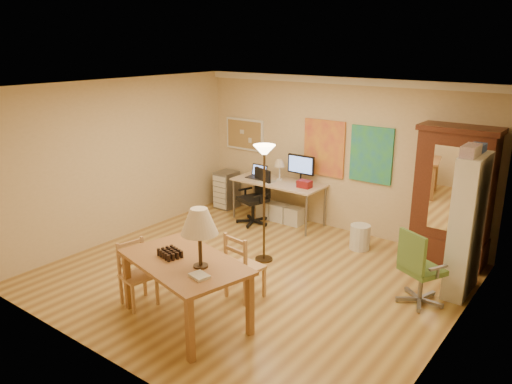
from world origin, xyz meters
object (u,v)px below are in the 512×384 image
Objects in this scene: dining_table at (190,251)px; armoire at (452,205)px; office_chair_green at (419,284)px; bookshelf at (467,226)px; computer_desk at (281,197)px; office_chair_black at (255,209)px.

armoire reaches higher than dining_table.
office_chair_green is 0.48× the size of armoire.
bookshelf reaches higher than office_chair_green.
bookshelf is (2.35, 2.76, -0.00)m from dining_table.
bookshelf is at bearing -13.26° from computer_desk.
dining_table reaches higher than office_chair_black.
office_chair_green is at bearing -24.98° from computer_desk.
computer_desk reaches higher than office_chair_green.
office_chair_black is 3.48m from armoire.
office_chair_black is 3.92m from bookshelf.
office_chair_black reaches higher than office_chair_green.
office_chair_black is (-0.34, -0.37, -0.21)m from computer_desk.
dining_table is 3.80m from computer_desk.
dining_table is 0.84× the size of armoire.
office_chair_green is at bearing -17.50° from office_chair_black.
office_chair_black is at bearing -172.48° from armoire.
armoire is at bearing 7.52° from office_chair_black.
computer_desk is 0.82× the size of armoire.
office_chair_black is at bearing 114.86° from dining_table.
office_chair_green is at bearing 46.60° from dining_table.
office_chair_green is 0.53× the size of bookshelf.
office_chair_black is 1.01× the size of office_chair_green.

